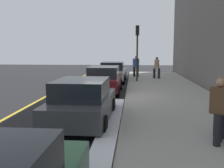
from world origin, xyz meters
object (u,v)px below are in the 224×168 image
(pedestrian_blue_coat, at_px, (136,66))
(rolling_suitcase, at_px, (219,126))
(parked_car_charcoal, at_px, (83,102))
(traffic_light_pole, at_px, (137,43))
(pedestrian_brown_coat, at_px, (219,109))
(parked_car_silver, at_px, (113,72))
(pedestrian_tan_coat, at_px, (157,67))
(parked_car_maroon, at_px, (104,80))

(pedestrian_blue_coat, distance_m, rolling_suitcase, 15.84)
(parked_car_charcoal, xyz_separation_m, traffic_light_pole, (11.19, -1.92, 2.12))
(pedestrian_blue_coat, height_order, pedestrian_brown_coat, pedestrian_blue_coat)
(parked_car_silver, distance_m, pedestrian_brown_coat, 14.33)
(pedestrian_brown_coat, xyz_separation_m, traffic_light_pole, (13.20, 1.86, 1.86))
(pedestrian_brown_coat, bearing_deg, parked_car_charcoal, 62.09)
(parked_car_charcoal, relative_size, parked_car_silver, 0.99)
(parked_car_charcoal, distance_m, pedestrian_tan_coat, 13.52)
(pedestrian_blue_coat, xyz_separation_m, pedestrian_tan_coat, (-1.13, -1.64, -0.03))
(pedestrian_tan_coat, height_order, rolling_suitcase, pedestrian_tan_coat)
(parked_car_charcoal, distance_m, pedestrian_brown_coat, 4.29)
(parked_car_silver, height_order, pedestrian_brown_coat, pedestrian_brown_coat)
(parked_car_charcoal, bearing_deg, parked_car_maroon, -0.07)
(traffic_light_pole, bearing_deg, parked_car_silver, 70.16)
(parked_car_charcoal, height_order, parked_car_maroon, same)
(parked_car_silver, bearing_deg, pedestrian_blue_coat, -36.95)
(pedestrian_tan_coat, bearing_deg, parked_car_silver, 109.52)
(parked_car_maroon, distance_m, rolling_suitcase, 8.94)
(traffic_light_pole, distance_m, rolling_suitcase, 13.08)
(parked_car_silver, bearing_deg, parked_car_charcoal, 179.48)
(pedestrian_tan_coat, xyz_separation_m, traffic_light_pole, (-1.86, 1.59, 1.82))
(pedestrian_tan_coat, distance_m, pedestrian_brown_coat, 15.06)
(parked_car_silver, bearing_deg, parked_car_maroon, 178.92)
(parked_car_charcoal, xyz_separation_m, parked_car_maroon, (6.51, -0.01, 0.00))
(traffic_light_pole, bearing_deg, parked_car_maroon, 157.81)
(parked_car_silver, xyz_separation_m, pedestrian_tan_coat, (1.20, -3.40, 0.30))
(parked_car_charcoal, bearing_deg, pedestrian_brown_coat, -117.91)
(parked_car_maroon, relative_size, traffic_light_pole, 1.08)
(pedestrian_tan_coat, bearing_deg, parked_car_maroon, 151.87)
(traffic_light_pole, bearing_deg, rolling_suitcase, -170.86)
(pedestrian_brown_coat, bearing_deg, pedestrian_blue_coat, 6.75)
(pedestrian_blue_coat, xyz_separation_m, traffic_light_pole, (-2.99, -0.05, 1.79))
(rolling_suitcase, bearing_deg, parked_car_maroon, 26.25)
(parked_car_maroon, bearing_deg, pedestrian_brown_coat, -156.10)
(pedestrian_blue_coat, distance_m, traffic_light_pole, 3.49)
(pedestrian_blue_coat, distance_m, pedestrian_tan_coat, 1.99)
(parked_car_maroon, distance_m, pedestrian_blue_coat, 7.90)
(parked_car_maroon, xyz_separation_m, rolling_suitcase, (-8.01, -3.95, -0.29))
(parked_car_charcoal, height_order, pedestrian_blue_coat, pedestrian_blue_coat)
(rolling_suitcase, bearing_deg, parked_car_charcoal, 69.25)
(pedestrian_tan_coat, height_order, traffic_light_pole, traffic_light_pole)
(parked_car_charcoal, xyz_separation_m, pedestrian_tan_coat, (13.05, -3.50, 0.30))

